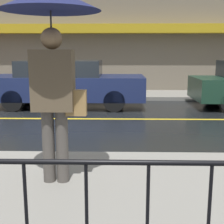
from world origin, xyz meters
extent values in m
plane|color=black|center=(0.00, 0.00, 0.00)|extent=(80.00, 80.00, 0.00)
cube|color=gray|center=(0.00, 4.12, 0.07)|extent=(28.00, 2.09, 0.13)
cube|color=gold|center=(0.00, 0.00, 0.00)|extent=(25.20, 0.12, 0.01)
cube|color=#706656|center=(0.00, 5.32, 3.06)|extent=(28.00, 0.30, 6.12)
cube|color=#B79319|center=(0.00, 4.89, 2.60)|extent=(16.80, 0.55, 0.35)
cylinder|color=black|center=(1.00, -5.94, 0.57)|extent=(0.02, 0.02, 0.87)
cylinder|color=#4C4742|center=(0.76, -4.23, 0.57)|extent=(0.15, 0.15, 0.89)
cylinder|color=#4C4742|center=(0.93, -4.23, 0.57)|extent=(0.15, 0.15, 0.89)
cube|color=brown|center=(0.84, -4.23, 1.37)|extent=(0.48, 0.29, 0.70)
sphere|color=#97754E|center=(0.84, -4.23, 1.84)|extent=(0.24, 0.24, 0.24)
cylinder|color=#262628|center=(0.84, -4.23, 1.76)|extent=(0.02, 0.02, 0.78)
cube|color=#9E7A47|center=(1.11, -4.23, 1.11)|extent=(0.24, 0.12, 0.30)
cube|color=#19234C|center=(0.00, 1.78, 0.62)|extent=(4.74, 1.77, 0.71)
cube|color=#1E2328|center=(-0.19, 1.78, 1.20)|extent=(2.46, 1.63, 0.47)
cylinder|color=black|center=(1.47, 2.56, 0.31)|extent=(0.62, 0.22, 0.62)
cylinder|color=black|center=(1.47, 1.01, 0.31)|extent=(0.62, 0.22, 0.62)
cylinder|color=black|center=(-1.47, 2.56, 0.31)|extent=(0.62, 0.22, 0.62)
cylinder|color=black|center=(-1.47, 1.01, 0.31)|extent=(0.62, 0.22, 0.62)
cylinder|color=black|center=(4.75, 2.60, 0.30)|extent=(0.60, 0.22, 0.60)
camera|label=1|loc=(1.61, -7.83, 1.69)|focal=50.00mm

